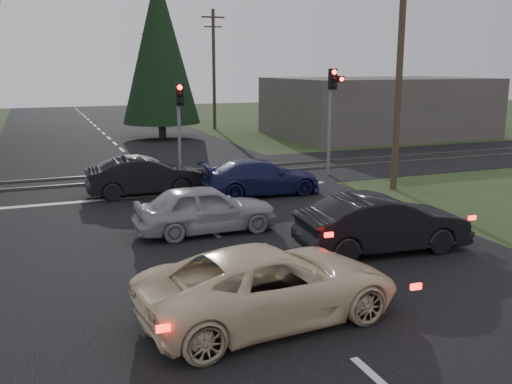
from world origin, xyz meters
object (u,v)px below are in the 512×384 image
dark_hatchback (383,224)px  blue_sedan (261,177)px  utility_pole_mid (214,67)px  utility_pole_near (400,68)px  cream_coupe (270,284)px  silver_car (205,209)px  dark_car_far (145,176)px  traffic_signal_center (179,115)px  utility_pole_far (150,67)px  traffic_signal_right (332,101)px

dark_hatchback → blue_sedan: bearing=7.5°
utility_pole_mid → dark_hatchback: size_ratio=1.98×
utility_pole_near → utility_pole_mid: bearing=90.0°
dark_hatchback → utility_pole_mid: bearing=-5.0°
blue_sedan → dark_hatchback: bearing=-174.6°
dark_hatchback → blue_sedan: (-0.45, 7.51, -0.08)m
utility_pole_near → dark_hatchback: bearing=-126.7°
cream_coupe → silver_car: 6.19m
dark_hatchback → silver_car: bearing=52.6°
utility_pole_mid → cream_coupe: (-9.22, -33.28, -4.01)m
silver_car → utility_pole_mid: bearing=-18.5°
dark_hatchback → dark_car_far: (-4.57, 9.09, -0.03)m
traffic_signal_center → utility_pole_far: (7.50, 44.32, 1.92)m
utility_pole_near → utility_pole_mid: size_ratio=1.00×
traffic_signal_right → dark_hatchback: 11.02m
traffic_signal_center → utility_pole_mid: bearing=68.8°
dark_car_far → traffic_signal_center: bearing=-42.1°
cream_coupe → blue_sedan: bearing=-26.4°
traffic_signal_right → cream_coupe: bearing=-122.9°
silver_car → dark_car_far: size_ratio=0.95×
dark_hatchback → silver_car: size_ratio=1.09×
traffic_signal_center → utility_pole_near: utility_pole_near is taller
utility_pole_near → blue_sedan: (-5.30, 1.00, -4.06)m
utility_pole_far → silver_car: utility_pole_far is taller
utility_pole_far → cream_coupe: 59.14m
blue_sedan → traffic_signal_center: bearing=32.8°
traffic_signal_center → utility_pole_far: bearing=80.4°
traffic_signal_center → blue_sedan: 4.79m
traffic_signal_right → dark_car_far: bearing=-173.9°
dark_hatchback → blue_sedan: 7.53m
utility_pole_mid → cream_coupe: 34.76m
blue_sedan → traffic_signal_right: bearing=-58.5°
traffic_signal_right → dark_car_far: 8.90m
utility_pole_mid → dark_car_far: utility_pole_mid is taller
cream_coupe → dark_hatchback: 5.17m
traffic_signal_right → utility_pole_near: 3.87m
utility_pole_far → silver_car: 52.99m
blue_sedan → cream_coupe: bearing=161.1°
blue_sedan → utility_pole_mid: bearing=-11.1°
utility_pole_near → utility_pole_mid: same height
utility_pole_near → cream_coupe: size_ratio=1.75×
traffic_signal_right → cream_coupe: traffic_signal_right is taller
traffic_signal_right → dark_car_far: (-8.47, -0.90, -2.59)m
utility_pole_near → cream_coupe: (-9.22, -9.28, -4.01)m
traffic_signal_right → utility_pole_mid: bearing=87.3°
cream_coupe → dark_car_far: size_ratio=1.17×
utility_pole_far → cream_coupe: bearing=-99.0°
dark_hatchback → traffic_signal_center: bearing=17.4°
blue_sedan → dark_car_far: (-4.11, 1.57, 0.05)m
traffic_signal_center → traffic_signal_right: bearing=-10.4°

